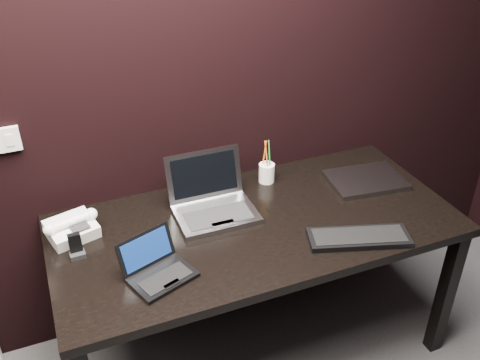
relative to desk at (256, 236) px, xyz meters
name	(u,v)px	position (x,y,z in m)	size (l,w,h in m)	color
wall_back	(152,74)	(-0.30, 0.40, 0.64)	(4.00, 4.00, 0.00)	black
wall_switch	(0,141)	(-0.92, 0.39, 0.46)	(0.15, 0.02, 0.10)	silver
desk	(256,236)	(0.00, 0.00, 0.00)	(1.70, 0.80, 0.74)	black
netbook	(158,269)	(-0.47, -0.17, 0.11)	(0.28, 0.27, 0.15)	black
silver_laptop	(213,203)	(-0.14, 0.14, 0.12)	(0.34, 0.31, 0.23)	#929397
ext_keyboard	(359,237)	(0.33, -0.27, 0.09)	(0.43, 0.26, 0.03)	black
closed_laptop	(365,180)	(0.60, 0.09, 0.09)	(0.37, 0.29, 0.02)	gray
desk_phone	(72,228)	(-0.73, 0.19, 0.12)	(0.23, 0.21, 0.11)	silver
mobile_phone	(76,248)	(-0.73, 0.06, 0.12)	(0.06, 0.05, 0.10)	black
pen_cup	(267,172)	(0.18, 0.28, 0.13)	(0.09, 0.09, 0.22)	white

